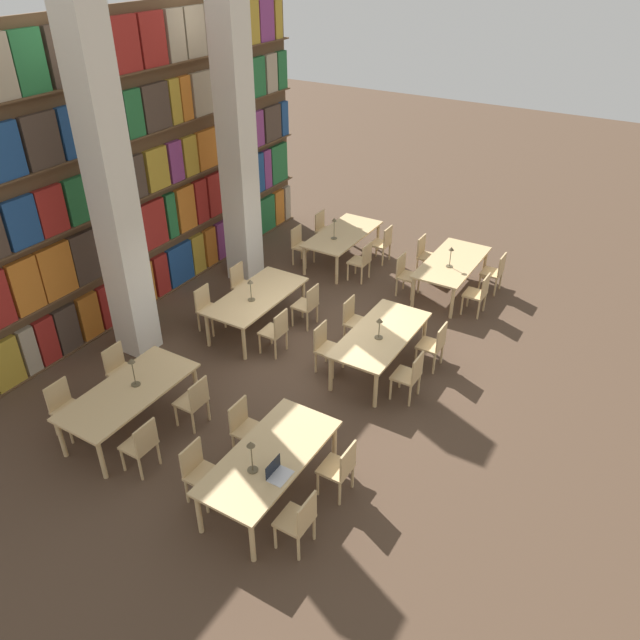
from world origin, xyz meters
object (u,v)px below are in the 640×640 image
(chair_8, at_px, (478,293))
(pillar_center, at_px, (237,141))
(chair_2, at_px, (340,468))
(chair_19, at_px, (242,284))
(chair_22, at_px, (383,243))
(pillar_left, at_px, (112,192))
(chair_16, at_px, (276,331))
(chair_21, at_px, (301,244))
(chair_23, at_px, (324,229))
(chair_9, at_px, (406,274))
(chair_20, at_px, (362,260))
(chair_0, at_px, (299,520))
(reading_table_3, at_px, (129,394))
(reading_table_1, at_px, (381,337))
(desk_lamp_5, at_px, (334,225))
(reading_table_2, at_px, (452,264))
(chair_6, at_px, (434,344))
(chair_13, at_px, (66,407))
(laptop, at_px, (278,473))
(desk_lamp_3, at_px, (132,367))
(chair_5, at_px, (326,347))
(reading_table_0, at_px, (270,459))
(reading_table_5, at_px, (343,236))
(chair_3, at_px, (246,427))
(desk_lamp_0, at_px, (251,451))
(desk_lamp_4, at_px, (251,286))
(chair_4, at_px, (410,375))
(chair_11, at_px, (426,255))
(reading_table_4, at_px, (257,298))
(chair_14, at_px, (194,401))
(chair_10, at_px, (495,272))
(chair_17, at_px, (208,307))
(chair_12, at_px, (141,444))
(chair_7, at_px, (354,320))
(chair_1, at_px, (200,471))
(desk_lamp_2, at_px, (451,254))
(chair_15, at_px, (121,369))
(chair_18, at_px, (307,304))

(chair_8, bearing_deg, pillar_center, 102.42)
(pillar_center, relative_size, chair_2, 6.91)
(chair_19, xyz_separation_m, chair_22, (3.21, -1.57, 0.00))
(pillar_left, bearing_deg, chair_16, -62.76)
(pillar_center, relative_size, chair_19, 6.91)
(chair_21, relative_size, chair_23, 1.00)
(chair_9, height_order, chair_20, same)
(chair_0, height_order, reading_table_3, chair_0)
(chair_0, height_order, chair_23, same)
(reading_table_1, distance_m, desk_lamp_5, 3.90)
(reading_table_2, relative_size, chair_20, 2.45)
(chair_6, bearing_deg, chair_13, 137.00)
(chair_9, xyz_separation_m, chair_16, (-3.17, 1.09, 0.00))
(reading_table_1, distance_m, chair_23, 5.01)
(laptop, bearing_deg, chair_9, 9.59)
(pillar_center, relative_size, chair_16, 6.91)
(reading_table_3, bearing_deg, chair_6, -40.96)
(desk_lamp_3, bearing_deg, chair_5, -33.46)
(chair_13, xyz_separation_m, chair_16, (3.35, -1.52, 0.00))
(reading_table_0, distance_m, reading_table_5, 7.09)
(chair_3, relative_size, desk_lamp_0, 1.77)
(chair_2, xyz_separation_m, desk_lamp_4, (2.62, 3.36, 0.54))
(pillar_left, bearing_deg, chair_19, -17.28)
(chair_4, bearing_deg, desk_lamp_3, 128.79)
(desk_lamp_4, bearing_deg, chair_11, -25.09)
(chair_5, height_order, reading_table_4, chair_5)
(chair_11, xyz_separation_m, chair_13, (-7.58, 2.61, 0.00))
(reading_table_0, height_order, desk_lamp_0, desk_lamp_0)
(reading_table_3, bearing_deg, chair_14, -55.56)
(chair_10, distance_m, chair_23, 4.18)
(chair_2, relative_size, chair_13, 1.00)
(chair_2, xyz_separation_m, chair_17, (2.31, 4.18, 0.00))
(reading_table_0, xyz_separation_m, chair_6, (3.85, -0.74, -0.18))
(laptop, bearing_deg, chair_23, 26.68)
(chair_12, bearing_deg, chair_0, -89.43)
(chair_6, xyz_separation_m, chair_16, (-1.05, 2.58, 0.00))
(chair_0, distance_m, chair_17, 5.34)
(chair_7, xyz_separation_m, chair_8, (2.12, -1.62, 0.00))
(chair_14, bearing_deg, desk_lamp_3, 116.38)
(reading_table_3, xyz_separation_m, desk_lamp_4, (3.09, 0.00, 0.36))
(chair_1, xyz_separation_m, desk_lamp_2, (6.80, -0.83, 0.54))
(reading_table_1, bearing_deg, chair_15, 130.02)
(chair_19, bearing_deg, reading_table_0, 41.25)
(desk_lamp_5, bearing_deg, chair_20, -102.89)
(chair_9, bearing_deg, reading_table_1, 15.18)
(chair_12, relative_size, chair_23, 1.00)
(reading_table_4, bearing_deg, chair_14, -163.58)
(reading_table_2, bearing_deg, chair_1, 173.51)
(chair_4, bearing_deg, chair_18, 68.17)
(pillar_center, bearing_deg, desk_lamp_4, -139.85)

